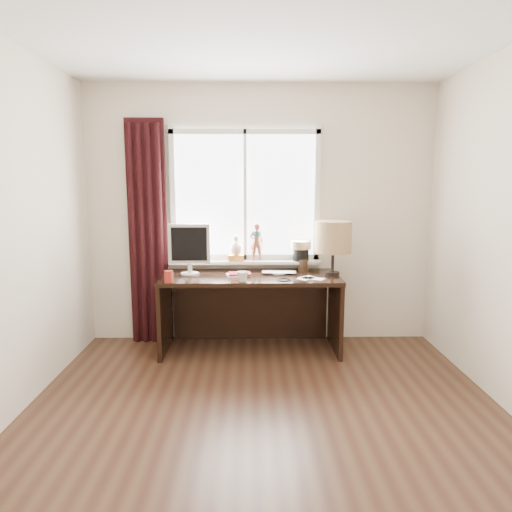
{
  "coord_description": "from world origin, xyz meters",
  "views": [
    {
      "loc": [
        -0.1,
        -2.66,
        1.64
      ],
      "look_at": [
        -0.05,
        1.25,
        1.0
      ],
      "focal_mm": 32.0,
      "sensor_mm": 36.0,
      "label": 1
    }
  ],
  "objects_px": {
    "laptop": "(279,273)",
    "desk": "(250,297)",
    "mug": "(242,276)",
    "monitor": "(189,246)",
    "red_cup": "(169,277)",
    "table_lamp": "(333,238)"
  },
  "relations": [
    {
      "from": "monitor",
      "to": "desk",
      "type": "bearing_deg",
      "value": 4.22
    },
    {
      "from": "laptop",
      "to": "monitor",
      "type": "height_order",
      "value": "monitor"
    },
    {
      "from": "red_cup",
      "to": "desk",
      "type": "bearing_deg",
      "value": 28.58
    },
    {
      "from": "laptop",
      "to": "mug",
      "type": "distance_m",
      "value": 0.49
    },
    {
      "from": "mug",
      "to": "table_lamp",
      "type": "relative_size",
      "value": 0.19
    },
    {
      "from": "red_cup",
      "to": "monitor",
      "type": "distance_m",
      "value": 0.44
    },
    {
      "from": "laptop",
      "to": "red_cup",
      "type": "xyz_separation_m",
      "value": [
        -1.01,
        -0.35,
        0.04
      ]
    },
    {
      "from": "monitor",
      "to": "table_lamp",
      "type": "bearing_deg",
      "value": -1.81
    },
    {
      "from": "red_cup",
      "to": "desk",
      "type": "distance_m",
      "value": 0.88
    },
    {
      "from": "monitor",
      "to": "table_lamp",
      "type": "xyz_separation_m",
      "value": [
        1.38,
        -0.04,
        0.09
      ]
    },
    {
      "from": "laptop",
      "to": "mug",
      "type": "xyz_separation_m",
      "value": [
        -0.35,
        -0.33,
        0.04
      ]
    },
    {
      "from": "mug",
      "to": "desk",
      "type": "height_order",
      "value": "mug"
    },
    {
      "from": "table_lamp",
      "to": "laptop",
      "type": "bearing_deg",
      "value": 175.01
    },
    {
      "from": "mug",
      "to": "red_cup",
      "type": "height_order",
      "value": "red_cup"
    },
    {
      "from": "laptop",
      "to": "table_lamp",
      "type": "height_order",
      "value": "table_lamp"
    },
    {
      "from": "mug",
      "to": "monitor",
      "type": "height_order",
      "value": "monitor"
    },
    {
      "from": "laptop",
      "to": "mug",
      "type": "relative_size",
      "value": 3.34
    },
    {
      "from": "mug",
      "to": "monitor",
      "type": "distance_m",
      "value": 0.65
    },
    {
      "from": "mug",
      "to": "red_cup",
      "type": "xyz_separation_m",
      "value": [
        -0.66,
        -0.02,
        0.0
      ]
    },
    {
      "from": "laptop",
      "to": "desk",
      "type": "height_order",
      "value": "laptop"
    },
    {
      "from": "monitor",
      "to": "table_lamp",
      "type": "height_order",
      "value": "table_lamp"
    },
    {
      "from": "monitor",
      "to": "laptop",
      "type": "bearing_deg",
      "value": 0.06
    }
  ]
}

